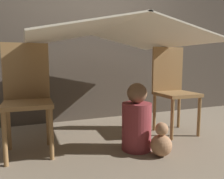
# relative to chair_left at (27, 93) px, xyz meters

# --- Properties ---
(ground_plane) EXTENTS (8.80, 8.80, 0.00)m
(ground_plane) POSITION_rel_chair_left_xyz_m (0.78, -0.24, -0.53)
(ground_plane) COLOR gray
(wall_back) EXTENTS (7.00, 0.05, 2.50)m
(wall_back) POSITION_rel_chair_left_xyz_m (0.78, 0.91, 0.72)
(wall_back) COLOR #4C4238
(wall_back) RESTS_ON ground_plane
(chair_left) EXTENTS (0.41, 0.41, 0.98)m
(chair_left) POSITION_rel_chair_left_xyz_m (0.00, 0.00, 0.00)
(chair_left) COLOR olive
(chair_left) RESTS_ON ground_plane
(chair_right) EXTENTS (0.41, 0.41, 0.98)m
(chair_right) POSITION_rel_chair_left_xyz_m (1.56, -0.00, 0.00)
(chair_right) COLOR olive
(chair_right) RESTS_ON ground_plane
(sheet_canopy) EXTENTS (1.57, 1.38, 0.18)m
(sheet_canopy) POSITION_rel_chair_left_xyz_m (0.78, -0.08, 0.53)
(sheet_canopy) COLOR silver
(person_front) EXTENTS (0.27, 0.27, 0.62)m
(person_front) POSITION_rel_chair_left_xyz_m (0.93, -0.33, -0.26)
(person_front) COLOR maroon
(person_front) RESTS_ON ground_plane
(plush_toy) EXTENTS (0.19, 0.19, 0.30)m
(plush_toy) POSITION_rel_chair_left_xyz_m (1.06, -0.54, -0.41)
(plush_toy) COLOR tan
(plush_toy) RESTS_ON ground_plane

